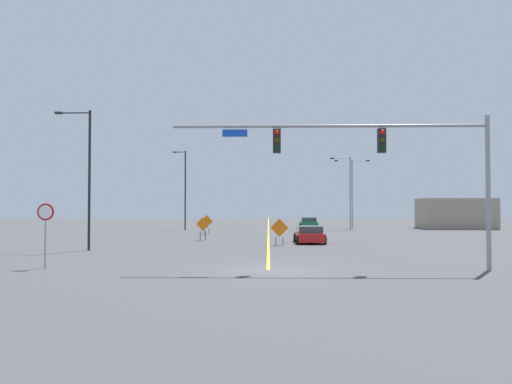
# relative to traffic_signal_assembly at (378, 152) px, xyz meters

# --- Properties ---
(ground) EXTENTS (178.30, 178.30, 0.00)m
(ground) POSITION_rel_traffic_signal_assembly_xyz_m (-4.78, 0.01, -5.09)
(ground) COLOR #444447
(road_centre_stripe) EXTENTS (0.16, 99.06, 0.01)m
(road_centre_stripe) POSITION_rel_traffic_signal_assembly_xyz_m (-4.78, 49.54, -5.09)
(road_centre_stripe) COLOR yellow
(road_centre_stripe) RESTS_ON ground
(traffic_signal_assembly) EXTENTS (13.75, 0.44, 6.69)m
(traffic_signal_assembly) POSITION_rel_traffic_signal_assembly_xyz_m (0.00, 0.00, 0.00)
(traffic_signal_assembly) COLOR gray
(traffic_signal_assembly) RESTS_ON ground
(stop_sign) EXTENTS (0.76, 0.07, 2.89)m
(stop_sign) POSITION_rel_traffic_signal_assembly_xyz_m (-14.73, 0.36, -3.07)
(stop_sign) COLOR gray
(stop_sign) RESTS_ON ground
(street_lamp_near_right) EXTENTS (1.52, 0.24, 9.13)m
(street_lamp_near_right) POSITION_rel_traffic_signal_assembly_xyz_m (-14.44, 35.79, -0.14)
(street_lamp_near_right) COLOR black
(street_lamp_near_right) RESTS_ON ground
(street_lamp_far_left) EXTENTS (2.36, 0.24, 8.41)m
(street_lamp_far_left) POSITION_rel_traffic_signal_assembly_xyz_m (4.46, 36.34, -0.42)
(street_lamp_far_left) COLOR gray
(street_lamp_far_left) RESTS_ON ground
(street_lamp_near_left) EXTENTS (4.24, 0.24, 8.42)m
(street_lamp_near_left) POSITION_rel_traffic_signal_assembly_xyz_m (5.39, 39.56, -0.07)
(street_lamp_near_left) COLOR gray
(street_lamp_near_left) RESTS_ON ground
(street_lamp_mid_right) EXTENTS (2.29, 0.24, 8.77)m
(street_lamp_mid_right) POSITION_rel_traffic_signal_assembly_xyz_m (-16.14, 9.29, -0.25)
(street_lamp_mid_right) COLOR black
(street_lamp_mid_right) RESTS_ON ground
(construction_sign_left_shoulder) EXTENTS (1.11, 0.27, 1.87)m
(construction_sign_left_shoulder) POSITION_rel_traffic_signal_assembly_xyz_m (-10.08, 18.76, -3.91)
(construction_sign_left_shoulder) COLOR orange
(construction_sign_left_shoulder) RESTS_ON ground
(construction_sign_median_far) EXTENTS (1.28, 0.20, 1.88)m
(construction_sign_median_far) POSITION_rel_traffic_signal_assembly_xyz_m (-4.00, 13.65, -3.93)
(construction_sign_median_far) COLOR orange
(construction_sign_median_far) RESTS_ON ground
(construction_sign_left_lane) EXTENTS (1.25, 0.32, 1.90)m
(construction_sign_left_lane) POSITION_rel_traffic_signal_assembly_xyz_m (-10.83, 27.39, -3.91)
(construction_sign_left_lane) COLOR orange
(construction_sign_left_lane) RESTS_ON ground
(car_green_approaching) EXTENTS (2.19, 4.17, 1.37)m
(car_green_approaching) POSITION_rel_traffic_signal_assembly_xyz_m (0.15, 40.19, -4.44)
(car_green_approaching) COLOR #196B38
(car_green_approaching) RESTS_ON ground
(car_red_mid) EXTENTS (2.21, 4.21, 1.28)m
(car_red_mid) POSITION_rel_traffic_signal_assembly_xyz_m (-1.71, 15.90, -4.48)
(car_red_mid) COLOR red
(car_red_mid) RESTS_ON ground
(roadside_building_east) EXTENTS (8.41, 5.44, 3.69)m
(roadside_building_east) POSITION_rel_traffic_signal_assembly_xyz_m (18.12, 40.41, -3.25)
(roadside_building_east) COLOR gray
(roadside_building_east) RESTS_ON ground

